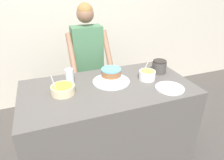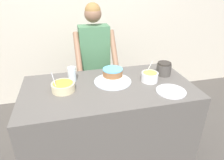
{
  "view_description": "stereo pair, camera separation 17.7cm",
  "coord_description": "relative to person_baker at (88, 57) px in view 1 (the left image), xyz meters",
  "views": [
    {
      "loc": [
        -0.52,
        -1.12,
        1.83
      ],
      "look_at": [
        0.02,
        0.37,
        1.04
      ],
      "focal_mm": 32.0,
      "sensor_mm": 36.0,
      "label": 1
    },
    {
      "loc": [
        -0.35,
        -1.17,
        1.83
      ],
      "look_at": [
        0.02,
        0.37,
        1.04
      ],
      "focal_mm": 32.0,
      "sensor_mm": 36.0,
      "label": 2
    }
  ],
  "objects": [
    {
      "name": "frosting_bowl_yellow",
      "position": [
        0.42,
        -0.73,
        0.02
      ],
      "size": [
        0.16,
        0.16,
        0.18
      ],
      "color": "white",
      "rests_on": "counter"
    },
    {
      "name": "frosting_bowl_orange",
      "position": [
        -0.4,
        -0.72,
        0.01
      ],
      "size": [
        0.2,
        0.2,
        0.19
      ],
      "color": "beige",
      "rests_on": "counter"
    },
    {
      "name": "person_baker",
      "position": [
        0.0,
        0.0,
        0.0
      ],
      "size": [
        0.48,
        0.44,
        1.61
      ],
      "color": "#2D2D38",
      "rests_on": "ground_plane"
    },
    {
      "name": "ceramic_plate",
      "position": [
        0.52,
        -0.96,
        -0.02
      ],
      "size": [
        0.26,
        0.26,
        0.01
      ],
      "color": "silver",
      "rests_on": "counter"
    },
    {
      "name": "counter",
      "position": [
        0.01,
        -0.74,
        -0.51
      ],
      "size": [
        1.57,
        0.81,
        0.95
      ],
      "color": "#5B5651",
      "rests_on": "ground_plane"
    },
    {
      "name": "stoneware_jar",
      "position": [
        0.61,
        -0.62,
        0.04
      ],
      "size": [
        0.15,
        0.15,
        0.13
      ],
      "color": "#4C4742",
      "rests_on": "counter"
    },
    {
      "name": "cake",
      "position": [
        0.07,
        -0.66,
        0.03
      ],
      "size": [
        0.36,
        0.36,
        0.14
      ],
      "color": "silver",
      "rests_on": "counter"
    },
    {
      "name": "wall_back",
      "position": [
        0.01,
        0.81,
        0.32
      ],
      "size": [
        10.0,
        0.05,
        2.6
      ],
      "color": "beige",
      "rests_on": "ground_plane"
    },
    {
      "name": "drinking_glass",
      "position": [
        -0.31,
        -0.54,
        0.04
      ],
      "size": [
        0.08,
        0.08,
        0.14
      ],
      "color": "silver",
      "rests_on": "counter"
    }
  ]
}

